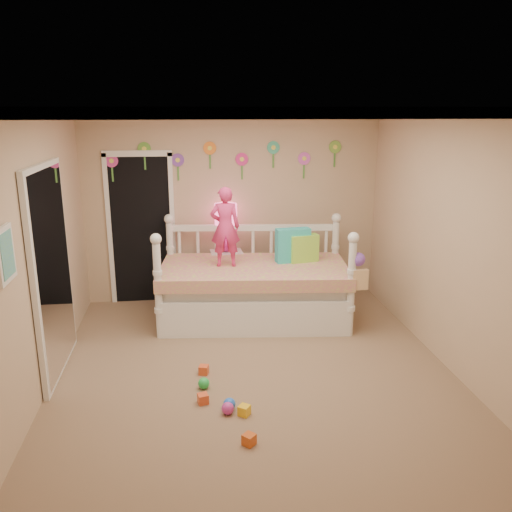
{
  "coord_description": "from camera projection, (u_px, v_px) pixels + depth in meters",
  "views": [
    {
      "loc": [
        -0.61,
        -4.88,
        2.59
      ],
      "look_at": [
        0.1,
        0.6,
        1.05
      ],
      "focal_mm": 37.14,
      "sensor_mm": 36.0,
      "label": 1
    }
  ],
  "objects": [
    {
      "name": "floor",
      "position": [
        254.0,
        370.0,
        5.43
      ],
      "size": [
        4.0,
        4.5,
        0.01
      ],
      "primitive_type": "cube",
      "color": "#7F684C",
      "rests_on": "ground"
    },
    {
      "name": "ceiling",
      "position": [
        254.0,
        108.0,
        4.74
      ],
      "size": [
        4.0,
        4.5,
        0.01
      ],
      "primitive_type": "cube",
      "color": "white",
      "rests_on": "floor"
    },
    {
      "name": "back_wall",
      "position": [
        233.0,
        207.0,
        7.23
      ],
      "size": [
        4.0,
        0.01,
        2.6
      ],
      "primitive_type": "cube",
      "color": "tan",
      "rests_on": "floor"
    },
    {
      "name": "left_wall",
      "position": [
        37.0,
        255.0,
        4.84
      ],
      "size": [
        0.01,
        4.5,
        2.6
      ],
      "primitive_type": "cube",
      "color": "tan",
      "rests_on": "floor"
    },
    {
      "name": "right_wall",
      "position": [
        450.0,
        241.0,
        5.33
      ],
      "size": [
        0.01,
        4.5,
        2.6
      ],
      "primitive_type": "cube",
      "color": "tan",
      "rests_on": "floor"
    },
    {
      "name": "crown_molding",
      "position": [
        254.0,
        111.0,
        4.74
      ],
      "size": [
        4.0,
        4.5,
        0.06
      ],
      "primitive_type": null,
      "color": "white",
      "rests_on": "ceiling"
    },
    {
      "name": "daybed",
      "position": [
        254.0,
        271.0,
        6.61
      ],
      "size": [
        2.47,
        1.5,
        1.28
      ],
      "primitive_type": null,
      "rotation": [
        0.0,
        0.0,
        -0.1
      ],
      "color": "white",
      "rests_on": "floor"
    },
    {
      "name": "pillow_turquoise",
      "position": [
        293.0,
        245.0,
        6.69
      ],
      "size": [
        0.45,
        0.2,
        0.43
      ],
      "primitive_type": "cube",
      "rotation": [
        0.0,
        0.0,
        0.12
      ],
      "color": "#23AF93",
      "rests_on": "daybed"
    },
    {
      "name": "pillow_lime",
      "position": [
        304.0,
        248.0,
        6.7
      ],
      "size": [
        0.39,
        0.21,
        0.35
      ],
      "primitive_type": "cube",
      "rotation": [
        0.0,
        0.0,
        0.21
      ],
      "color": "#9BE144",
      "rests_on": "daybed"
    },
    {
      "name": "child",
      "position": [
        225.0,
        227.0,
        6.43
      ],
      "size": [
        0.37,
        0.25,
        0.99
      ],
      "primitive_type": "imported",
      "rotation": [
        0.0,
        0.0,
        3.1
      ],
      "color": "#E73479",
      "rests_on": "daybed"
    },
    {
      "name": "nightstand",
      "position": [
        227.0,
        276.0,
        7.3
      ],
      "size": [
        0.44,
        0.34,
        0.71
      ],
      "primitive_type": "cube",
      "rotation": [
        0.0,
        0.0,
        0.04
      ],
      "color": "white",
      "rests_on": "floor"
    },
    {
      "name": "table_lamp",
      "position": [
        226.0,
        220.0,
        7.09
      ],
      "size": [
        0.3,
        0.3,
        0.66
      ],
      "color": "#E01D8D",
      "rests_on": "nightstand"
    },
    {
      "name": "closet_doorway",
      "position": [
        141.0,
        228.0,
        7.13
      ],
      "size": [
        0.9,
        0.04,
        2.07
      ],
      "primitive_type": "cube",
      "color": "black",
      "rests_on": "back_wall"
    },
    {
      "name": "flower_decals",
      "position": [
        226.0,
        159.0,
        7.04
      ],
      "size": [
        3.4,
        0.02,
        0.5
      ],
      "primitive_type": null,
      "color": "#B2668C",
      "rests_on": "back_wall"
    },
    {
      "name": "mirror_closet",
      "position": [
        52.0,
        271.0,
        5.19
      ],
      "size": [
        0.07,
        1.3,
        2.1
      ],
      "primitive_type": "cube",
      "color": "white",
      "rests_on": "left_wall"
    },
    {
      "name": "wall_picture",
      "position": [
        5.0,
        255.0,
        3.91
      ],
      "size": [
        0.05,
        0.34,
        0.42
      ],
      "primitive_type": "cube",
      "color": "white",
      "rests_on": "left_wall"
    },
    {
      "name": "hanging_bag",
      "position": [
        358.0,
        272.0,
        6.08
      ],
      "size": [
        0.2,
        0.16,
        0.36
      ],
      "primitive_type": null,
      "color": "beige",
      "rests_on": "daybed"
    },
    {
      "name": "toy_scatter",
      "position": [
        212.0,
        399.0,
        4.79
      ],
      "size": [
        1.27,
        1.51,
        0.11
      ],
      "primitive_type": null,
      "rotation": [
        0.0,
        0.0,
        -0.43
      ],
      "color": "#996666",
      "rests_on": "floor"
    }
  ]
}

